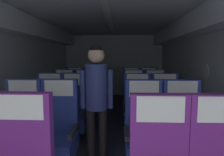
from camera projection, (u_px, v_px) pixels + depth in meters
name	position (u px, v px, depth m)	size (l,w,h in m)	color
ground	(107.00, 133.00, 3.76)	(3.83, 7.93, 0.02)	#2D3342
fuselage_shell	(108.00, 46.00, 3.86)	(3.71, 7.58, 2.27)	silver
seat_b_left_window	(21.00, 133.00, 2.50)	(0.48, 0.51, 1.15)	#38383D
seat_b_left_aisle	(58.00, 134.00, 2.48)	(0.48, 0.51, 1.15)	#38383D
seat_b_right_aisle	(183.00, 136.00, 2.41)	(0.48, 0.51, 1.15)	#38383D
seat_b_right_window	(144.00, 135.00, 2.42)	(0.48, 0.51, 1.15)	#38383D
seat_c_left_window	(49.00, 112.00, 3.44)	(0.48, 0.51, 1.15)	#38383D
seat_c_left_aisle	(74.00, 112.00, 3.43)	(0.48, 0.51, 1.15)	#38383D
seat_c_right_aisle	(165.00, 113.00, 3.37)	(0.48, 0.51, 1.15)	#38383D
seat_c_right_window	(137.00, 113.00, 3.37)	(0.48, 0.51, 1.15)	#38383D
seat_d_left_window	(64.00, 100.00, 4.39)	(0.48, 0.51, 1.15)	#38383D
seat_d_left_aisle	(85.00, 100.00, 4.35)	(0.48, 0.51, 1.15)	#38383D
seat_d_right_aisle	(155.00, 101.00, 4.31)	(0.48, 0.51, 1.15)	#38383D
seat_d_right_window	(134.00, 101.00, 4.32)	(0.48, 0.51, 1.15)	#38383D
seat_e_left_window	(74.00, 92.00, 5.34)	(0.48, 0.51, 1.15)	#38383D
seat_e_left_aisle	(91.00, 93.00, 5.31)	(0.48, 0.51, 1.15)	#38383D
seat_e_right_aisle	(149.00, 93.00, 5.25)	(0.48, 0.51, 1.15)	#38383D
seat_e_right_window	(131.00, 93.00, 5.27)	(0.48, 0.51, 1.15)	#38383D
flight_attendant	(96.00, 92.00, 2.58)	(0.43, 0.28, 1.59)	black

